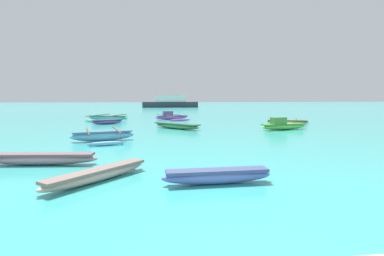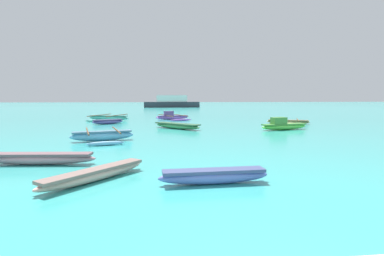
{
  "view_description": "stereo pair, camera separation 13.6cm",
  "coord_description": "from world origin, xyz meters",
  "px_view_note": "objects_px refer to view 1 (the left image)",
  "views": [
    {
      "loc": [
        -1.21,
        -2.44,
        2.19
      ],
      "look_at": [
        0.94,
        15.97,
        0.25
      ],
      "focal_mm": 28.0,
      "sensor_mm": 36.0,
      "label": 1
    },
    {
      "loc": [
        -1.07,
        -2.45,
        2.19
      ],
      "look_at": [
        0.94,
        15.97,
        0.25
      ],
      "focal_mm": 28.0,
      "sensor_mm": 36.0,
      "label": 2
    }
  ],
  "objects_px": {
    "distant_ferry": "(170,102)",
    "moored_boat_9": "(217,176)",
    "moored_boat_3": "(39,158)",
    "moored_boat_5": "(177,126)",
    "moored_boat_0": "(98,174)",
    "moored_boat_6": "(103,136)",
    "moored_boat_4": "(108,118)",
    "moored_boat_2": "(287,122)",
    "moored_boat_1": "(107,122)",
    "moored_boat_7": "(171,117)",
    "moored_boat_8": "(283,125)"
  },
  "relations": [
    {
      "from": "moored_boat_8",
      "to": "moored_boat_4",
      "type": "bearing_deg",
      "value": 129.87
    },
    {
      "from": "moored_boat_4",
      "to": "distant_ferry",
      "type": "xyz_separation_m",
      "value": [
        7.31,
        34.02,
        0.78
      ]
    },
    {
      "from": "moored_boat_1",
      "to": "moored_boat_6",
      "type": "bearing_deg",
      "value": -107.33
    },
    {
      "from": "moored_boat_0",
      "to": "moored_boat_6",
      "type": "bearing_deg",
      "value": 49.06
    },
    {
      "from": "moored_boat_6",
      "to": "moored_boat_9",
      "type": "distance_m",
      "value": 8.96
    },
    {
      "from": "moored_boat_1",
      "to": "distant_ferry",
      "type": "bearing_deg",
      "value": 54.74
    },
    {
      "from": "moored_boat_1",
      "to": "distant_ferry",
      "type": "relative_size",
      "value": 0.22
    },
    {
      "from": "moored_boat_5",
      "to": "moored_boat_7",
      "type": "xyz_separation_m",
      "value": [
        0.02,
        8.54,
        0.05
      ]
    },
    {
      "from": "moored_boat_0",
      "to": "moored_boat_6",
      "type": "height_order",
      "value": "moored_boat_6"
    },
    {
      "from": "moored_boat_0",
      "to": "moored_boat_3",
      "type": "bearing_deg",
      "value": 86.36
    },
    {
      "from": "moored_boat_1",
      "to": "moored_boat_4",
      "type": "bearing_deg",
      "value": 73.05
    },
    {
      "from": "moored_boat_0",
      "to": "moored_boat_2",
      "type": "height_order",
      "value": "moored_boat_2"
    },
    {
      "from": "moored_boat_3",
      "to": "moored_boat_4",
      "type": "relative_size",
      "value": 0.76
    },
    {
      "from": "moored_boat_0",
      "to": "moored_boat_2",
      "type": "relative_size",
      "value": 0.79
    },
    {
      "from": "moored_boat_3",
      "to": "moored_boat_7",
      "type": "bearing_deg",
      "value": 80.05
    },
    {
      "from": "moored_boat_4",
      "to": "moored_boat_5",
      "type": "distance_m",
      "value": 10.09
    },
    {
      "from": "moored_boat_3",
      "to": "moored_boat_6",
      "type": "relative_size",
      "value": 1.01
    },
    {
      "from": "moored_boat_7",
      "to": "distant_ferry",
      "type": "bearing_deg",
      "value": 69.06
    },
    {
      "from": "moored_boat_0",
      "to": "moored_boat_5",
      "type": "xyz_separation_m",
      "value": [
        2.88,
        12.54,
        0.03
      ]
    },
    {
      "from": "moored_boat_6",
      "to": "distant_ferry",
      "type": "bearing_deg",
      "value": 68.61
    },
    {
      "from": "moored_boat_0",
      "to": "moored_boat_1",
      "type": "distance_m",
      "value": 16.85
    },
    {
      "from": "moored_boat_1",
      "to": "moored_boat_2",
      "type": "xyz_separation_m",
      "value": [
        14.62,
        -1.12,
        -0.05
      ]
    },
    {
      "from": "moored_boat_5",
      "to": "moored_boat_7",
      "type": "bearing_deg",
      "value": 135.6
    },
    {
      "from": "moored_boat_6",
      "to": "moored_boat_8",
      "type": "distance_m",
      "value": 11.67
    },
    {
      "from": "moored_boat_4",
      "to": "distant_ferry",
      "type": "bearing_deg",
      "value": 97.05
    },
    {
      "from": "moored_boat_1",
      "to": "moored_boat_6",
      "type": "relative_size",
      "value": 0.67
    },
    {
      "from": "moored_boat_0",
      "to": "moored_boat_7",
      "type": "xyz_separation_m",
      "value": [
        2.91,
        21.08,
        0.08
      ]
    },
    {
      "from": "moored_boat_4",
      "to": "moored_boat_6",
      "type": "height_order",
      "value": "moored_boat_6"
    },
    {
      "from": "distant_ferry",
      "to": "moored_boat_9",
      "type": "bearing_deg",
      "value": -91.27
    },
    {
      "from": "moored_boat_5",
      "to": "moored_boat_9",
      "type": "distance_m",
      "value": 13.15
    },
    {
      "from": "moored_boat_0",
      "to": "moored_boat_3",
      "type": "xyz_separation_m",
      "value": [
        -2.24,
        2.15,
        0.03
      ]
    },
    {
      "from": "moored_boat_7",
      "to": "moored_boat_6",
      "type": "bearing_deg",
      "value": -125.06
    },
    {
      "from": "moored_boat_2",
      "to": "moored_boat_5",
      "type": "xyz_separation_m",
      "value": [
        -9.29,
        -3.01,
        0.05
      ]
    },
    {
      "from": "moored_boat_4",
      "to": "moored_boat_8",
      "type": "bearing_deg",
      "value": -17.33
    },
    {
      "from": "moored_boat_6",
      "to": "distant_ferry",
      "type": "distance_m",
      "value": 47.73
    },
    {
      "from": "moored_boat_3",
      "to": "moored_boat_1",
      "type": "bearing_deg",
      "value": 96.1
    },
    {
      "from": "moored_boat_3",
      "to": "moored_boat_8",
      "type": "xyz_separation_m",
      "value": [
        12.11,
        9.0,
        0.09
      ]
    },
    {
      "from": "moored_boat_9",
      "to": "moored_boat_2",
      "type": "bearing_deg",
      "value": 57.87
    },
    {
      "from": "distant_ferry",
      "to": "moored_boat_0",
      "type": "bearing_deg",
      "value": -94.46
    },
    {
      "from": "moored_boat_1",
      "to": "moored_boat_9",
      "type": "xyz_separation_m",
      "value": [
        5.49,
        -17.28,
        -0.0
      ]
    },
    {
      "from": "moored_boat_2",
      "to": "moored_boat_9",
      "type": "height_order",
      "value": "moored_boat_9"
    },
    {
      "from": "moored_boat_1",
      "to": "moored_boat_3",
      "type": "xyz_separation_m",
      "value": [
        0.21,
        -14.53,
        -0.0
      ]
    },
    {
      "from": "moored_boat_2",
      "to": "moored_boat_1",
      "type": "bearing_deg",
      "value": -162.51
    },
    {
      "from": "moored_boat_4",
      "to": "moored_boat_7",
      "type": "distance_m",
      "value": 5.96
    },
    {
      "from": "moored_boat_0",
      "to": "moored_boat_7",
      "type": "distance_m",
      "value": 21.28
    },
    {
      "from": "moored_boat_3",
      "to": "moored_boat_5",
      "type": "xyz_separation_m",
      "value": [
        5.13,
        10.4,
        0.0
      ]
    },
    {
      "from": "moored_boat_4",
      "to": "moored_boat_6",
      "type": "relative_size",
      "value": 1.33
    },
    {
      "from": "moored_boat_3",
      "to": "moored_boat_9",
      "type": "xyz_separation_m",
      "value": [
        5.28,
        -2.75,
        -0.0
      ]
    },
    {
      "from": "moored_boat_1",
      "to": "moored_boat_8",
      "type": "relative_size",
      "value": 0.71
    },
    {
      "from": "moored_boat_6",
      "to": "moored_boat_9",
      "type": "xyz_separation_m",
      "value": [
        4.19,
        -7.92,
        -0.05
      ]
    }
  ]
}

